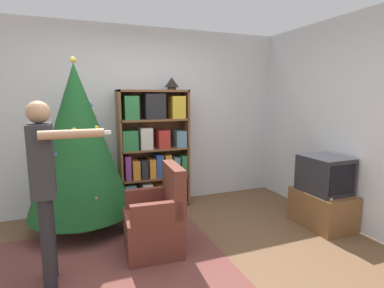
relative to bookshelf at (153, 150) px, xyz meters
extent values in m
plane|color=brown|center=(-0.27, -1.69, -0.85)|extent=(14.00, 14.00, 0.00)
cube|color=silver|center=(-0.27, 0.24, 0.45)|extent=(8.00, 0.10, 2.60)
cube|color=silver|center=(2.13, -1.69, 0.45)|extent=(0.10, 8.00, 2.60)
cube|color=brown|center=(-0.82, -1.37, -0.84)|extent=(2.30, 1.78, 0.01)
cube|color=brown|center=(-0.47, 0.01, 0.01)|extent=(0.03, 0.33, 1.71)
cube|color=brown|center=(0.50, 0.01, 0.01)|extent=(0.03, 0.33, 1.71)
cube|color=brown|center=(0.01, 0.01, 0.85)|extent=(1.00, 0.33, 0.03)
cube|color=brown|center=(0.01, 0.17, 0.01)|extent=(1.00, 0.01, 1.71)
cube|color=brown|center=(0.01, 0.01, -0.82)|extent=(0.97, 0.33, 0.03)
cube|color=#5B899E|center=(-0.36, -0.03, -0.63)|extent=(0.15, 0.24, 0.34)
cube|color=beige|center=(-0.12, 0.00, -0.64)|extent=(0.15, 0.31, 0.33)
cube|color=gold|center=(0.14, -0.03, -0.66)|extent=(0.17, 0.26, 0.28)
cube|color=orange|center=(0.36, -0.02, -0.66)|extent=(0.19, 0.27, 0.29)
cube|color=brown|center=(0.01, 0.01, -0.40)|extent=(0.97, 0.33, 0.03)
cube|color=#843889|center=(-0.39, 0.00, -0.21)|extent=(0.08, 0.30, 0.34)
cube|color=orange|center=(-0.28, 0.00, -0.25)|extent=(0.10, 0.31, 0.26)
cube|color=#232328|center=(-0.16, -0.01, -0.25)|extent=(0.09, 0.29, 0.27)
cube|color=orange|center=(-0.04, -0.02, -0.25)|extent=(0.09, 0.27, 0.27)
cube|color=#284C93|center=(0.06, -0.02, -0.22)|extent=(0.10, 0.27, 0.32)
cube|color=orange|center=(0.19, -0.03, -0.23)|extent=(0.09, 0.24, 0.31)
cube|color=#5B899E|center=(0.32, -0.01, -0.25)|extent=(0.08, 0.30, 0.27)
cube|color=#2D7A42|center=(0.43, -0.02, -0.24)|extent=(0.08, 0.28, 0.29)
cube|color=brown|center=(0.01, 0.01, 0.02)|extent=(0.97, 0.33, 0.03)
cube|color=#2D7A42|center=(-0.34, -0.01, 0.17)|extent=(0.21, 0.29, 0.27)
cube|color=beige|center=(-0.12, -0.02, 0.19)|extent=(0.17, 0.27, 0.30)
cube|color=#B22D28|center=(0.13, -0.01, 0.16)|extent=(0.16, 0.29, 0.26)
cube|color=#5B899E|center=(0.39, -0.02, 0.16)|extent=(0.15, 0.27, 0.24)
cube|color=brown|center=(0.01, 0.01, 0.44)|extent=(0.97, 0.33, 0.03)
cube|color=#2D7A42|center=(-0.31, 0.00, 0.62)|extent=(0.19, 0.31, 0.32)
cube|color=#232328|center=(0.02, 0.00, 0.63)|extent=(0.28, 0.31, 0.35)
cube|color=gold|center=(0.35, -0.04, 0.62)|extent=(0.20, 0.23, 0.32)
cube|color=brown|center=(1.81, -1.42, -0.63)|extent=(0.50, 0.70, 0.44)
cube|color=#28282D|center=(1.81, -1.42, -0.18)|extent=(0.47, 0.53, 0.45)
cube|color=black|center=(1.81, -1.69, -0.18)|extent=(0.39, 0.01, 0.35)
cube|color=white|center=(1.66, -1.63, -0.39)|extent=(0.04, 0.12, 0.02)
cylinder|color=#4C3323|center=(-1.01, -0.41, -0.80)|extent=(0.36, 0.36, 0.10)
cylinder|color=brown|center=(-1.01, -0.41, -0.69)|extent=(0.08, 0.08, 0.12)
cone|color=#195123|center=(-1.01, -0.41, 0.26)|extent=(1.22, 1.22, 1.78)
sphere|color=gold|center=(-0.81, -0.54, 0.41)|extent=(0.07, 0.07, 0.07)
sphere|color=#B74C93|center=(-0.87, -0.87, -0.32)|extent=(0.05, 0.05, 0.05)
sphere|color=gold|center=(-1.04, -0.65, 0.40)|extent=(0.07, 0.07, 0.07)
sphere|color=#335BB2|center=(-0.70, -0.15, -0.11)|extent=(0.06, 0.06, 0.06)
sphere|color=#335BB2|center=(-1.24, -0.65, 0.15)|extent=(0.05, 0.05, 0.05)
sphere|color=red|center=(-0.94, -0.88, -0.32)|extent=(0.04, 0.04, 0.04)
sphere|color=red|center=(-0.81, -0.42, 0.52)|extent=(0.04, 0.04, 0.04)
sphere|color=#335BB2|center=(-0.75, -0.39, 0.35)|extent=(0.07, 0.07, 0.07)
sphere|color=silver|center=(-1.34, -0.77, -0.35)|extent=(0.05, 0.05, 0.05)
sphere|color=#335BB2|center=(-0.86, -0.37, 0.66)|extent=(0.07, 0.07, 0.07)
sphere|color=#E5CC4C|center=(-1.01, -0.41, 1.18)|extent=(0.07, 0.07, 0.07)
cube|color=brown|center=(-0.34, -1.27, -0.64)|extent=(0.60, 0.60, 0.42)
cube|color=brown|center=(-0.11, -1.29, -0.18)|extent=(0.16, 0.57, 0.50)
cube|color=brown|center=(-0.33, -1.03, -0.33)|extent=(0.51, 0.11, 0.20)
cube|color=brown|center=(-0.36, -1.51, -0.33)|extent=(0.51, 0.11, 0.20)
cylinder|color=#232328|center=(-1.31, -1.38, -0.45)|extent=(0.11, 0.11, 0.80)
cylinder|color=#232328|center=(-1.30, -1.56, -0.45)|extent=(0.11, 0.11, 0.80)
cube|color=#2D2D33|center=(-1.31, -1.47, 0.26)|extent=(0.18, 0.32, 0.60)
cylinder|color=tan|center=(-1.31, -1.27, 0.23)|extent=(0.07, 0.07, 0.48)
cylinder|color=tan|center=(-1.06, -1.66, 0.48)|extent=(0.48, 0.08, 0.07)
cube|color=white|center=(-0.82, -1.66, 0.48)|extent=(0.11, 0.04, 0.03)
sphere|color=tan|center=(-1.31, -1.47, 0.65)|extent=(0.18, 0.18, 0.18)
cylinder|color=#473828|center=(0.29, 0.01, 0.88)|extent=(0.12, 0.12, 0.04)
cone|color=black|center=(0.29, 0.01, 0.97)|extent=(0.20, 0.20, 0.14)
cube|color=#B22D28|center=(-0.46, -0.70, -0.84)|extent=(0.17, 0.12, 0.02)
cube|color=#232328|center=(-0.47, -0.71, -0.81)|extent=(0.23, 0.19, 0.03)
cube|color=#5B899E|center=(-0.46, -0.71, -0.78)|extent=(0.20, 0.13, 0.03)
cube|color=#5B899E|center=(-0.46, -0.70, -0.75)|extent=(0.21, 0.15, 0.03)
camera|label=1|loc=(-1.04, -4.16, 0.78)|focal=28.00mm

